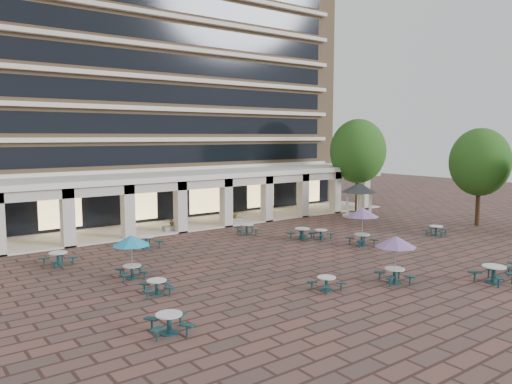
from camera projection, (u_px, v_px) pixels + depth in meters
ground at (311, 260)px, 29.86m from camera, size 120.00×120.00×0.00m
apartment_building at (134, 82)px, 48.70m from camera, size 40.00×15.50×25.20m
retail_arcade at (189, 189)px, 41.29m from camera, size 42.00×6.60×4.40m
picnic_table_0 at (169, 322)px, 18.74m from camera, size 2.00×2.00×0.76m
picnic_table_1 at (327, 282)px, 23.94m from camera, size 1.52×1.52×0.68m
picnic_table_2 at (494, 273)px, 25.23m from camera, size 2.00×2.00×0.87m
picnic_table_4 at (131, 242)px, 25.78m from camera, size 1.98×1.98×2.28m
picnic_table_5 at (157, 286)px, 23.36m from camera, size 1.83×1.83×0.70m
picnic_table_6 at (396, 243)px, 25.03m from camera, size 2.08×2.08×2.40m
picnic_table_7 at (436, 230)px, 37.21m from camera, size 1.91×1.91×0.73m
picnic_table_8 at (58, 258)px, 28.56m from camera, size 2.01×2.01×0.77m
picnic_table_9 at (247, 228)px, 37.62m from camera, size 2.12×2.12×0.78m
picnic_table_10 at (321, 233)px, 35.93m from camera, size 1.62×1.62×0.68m
picnic_table_11 at (363, 214)px, 33.56m from camera, size 2.22×2.22×2.57m
picnic_table_12 at (147, 241)px, 33.00m from camera, size 1.99×1.99×0.82m
picnic_table_13 at (302, 233)px, 35.81m from camera, size 2.05×2.05×0.81m
gazebo at (359, 192)px, 45.72m from camera, size 3.32×3.32×3.09m
tree_east_a at (480, 162)px, 40.80m from camera, size 4.84×4.84×8.06m
tree_east_c at (358, 151)px, 48.49m from camera, size 5.43×5.43×9.05m
planter_left at (172, 227)px, 38.55m from camera, size 1.50×0.60×1.16m
planter_right at (235, 219)px, 42.04m from camera, size 1.50×0.68×1.20m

